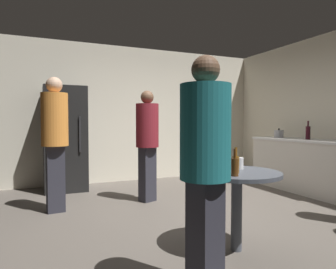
% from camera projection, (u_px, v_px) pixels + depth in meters
% --- Properties ---
extents(ground_plane, '(5.20, 5.20, 0.10)m').
position_uv_depth(ground_plane, '(202.00, 219.00, 3.88)').
color(ground_plane, '#5B544C').
extents(wall_back, '(5.32, 0.06, 2.70)m').
position_uv_depth(wall_back, '(139.00, 114.00, 6.23)').
color(wall_back, silver).
rests_on(wall_back, ground_plane).
extents(refrigerator, '(0.70, 0.68, 1.80)m').
position_uv_depth(refrigerator, '(65.00, 139.00, 5.27)').
color(refrigerator, black).
rests_on(refrigerator, ground_plane).
extents(kitchen_counter, '(0.64, 1.86, 0.90)m').
position_uv_depth(kitchen_counter, '(301.00, 165.00, 5.26)').
color(kitchen_counter, beige).
rests_on(kitchen_counter, ground_plane).
extents(kettle, '(0.24, 0.17, 0.18)m').
position_uv_depth(kettle, '(279.00, 134.00, 5.67)').
color(kettle, '#B2B2B7').
rests_on(kettle, kitchen_counter).
extents(wine_bottle_on_counter, '(0.08, 0.08, 0.31)m').
position_uv_depth(wine_bottle_on_counter, '(308.00, 132.00, 5.06)').
color(wine_bottle_on_counter, '#3F141E').
rests_on(wine_bottle_on_counter, kitchen_counter).
extents(foreground_table, '(0.80, 0.80, 0.73)m').
position_uv_depth(foreground_table, '(237.00, 183.00, 2.78)').
color(foreground_table, '#4C515B').
rests_on(foreground_table, ground_plane).
extents(beer_bottle_amber, '(0.06, 0.06, 0.23)m').
position_uv_depth(beer_bottle_amber, '(236.00, 164.00, 2.68)').
color(beer_bottle_amber, '#8C5919').
rests_on(beer_bottle_amber, foreground_table).
extents(beer_bottle_brown, '(0.06, 0.06, 0.23)m').
position_uv_depth(beer_bottle_brown, '(235.00, 166.00, 2.53)').
color(beer_bottle_brown, '#593314').
rests_on(beer_bottle_brown, foreground_table).
extents(plastic_cup_white, '(0.08, 0.08, 0.11)m').
position_uv_depth(plastic_cup_white, '(239.00, 163.00, 2.92)').
color(plastic_cup_white, white).
rests_on(plastic_cup_white, foreground_table).
extents(person_in_teal_shirt, '(0.39, 0.39, 1.63)m').
position_uv_depth(person_in_teal_shirt, '(205.00, 157.00, 2.02)').
color(person_in_teal_shirt, '#2D2D38').
rests_on(person_in_teal_shirt, ground_plane).
extents(person_in_orange_shirt, '(0.37, 0.37, 1.78)m').
position_uv_depth(person_in_orange_shirt, '(55.00, 133.00, 3.97)').
color(person_in_orange_shirt, '#2D2D38').
rests_on(person_in_orange_shirt, ground_plane).
extents(person_in_maroon_shirt, '(0.44, 0.44, 1.66)m').
position_uv_depth(person_in_maroon_shirt, '(147.00, 137.00, 4.52)').
color(person_in_maroon_shirt, '#2D2D38').
rests_on(person_in_maroon_shirt, ground_plane).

